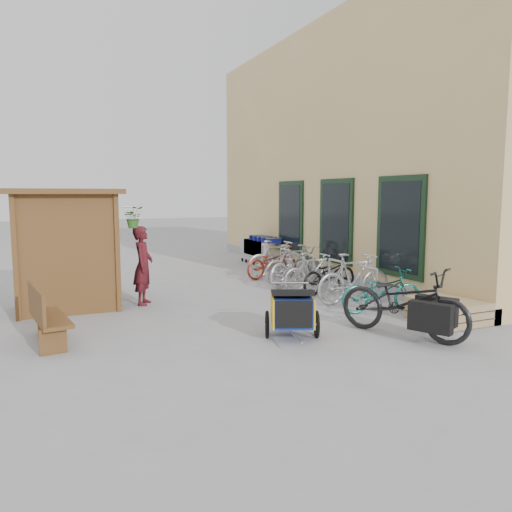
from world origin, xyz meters
name	(u,v)px	position (x,y,z in m)	size (l,w,h in m)	color
ground	(265,321)	(0.00, 0.00, 0.00)	(80.00, 80.00, 0.00)	#9A9A9D
building	(393,155)	(6.49, 4.50, 3.49)	(6.07, 13.00, 7.00)	#DAC17D
kiosk	(61,232)	(-3.28, 2.47, 1.55)	(2.49, 1.65, 2.40)	brown
bike_rack	(308,268)	(2.30, 2.40, 0.52)	(0.05, 5.35, 0.86)	#A5A8AD
pallet_stack	(447,310)	(3.00, -1.40, 0.21)	(1.00, 1.20, 0.40)	tan
bench	(45,315)	(-3.67, 0.09, 0.46)	(0.61, 1.47, 0.90)	brown
shopping_carts	(260,248)	(3.00, 6.76, 0.56)	(0.54, 2.14, 0.97)	silver
child_trailer	(292,308)	(-0.05, -1.12, 0.47)	(0.96, 1.46, 0.85)	navy
cargo_bike	(405,302)	(1.63, -1.84, 0.57)	(1.62, 2.30, 1.15)	black
person_kiosk	(143,265)	(-1.72, 2.31, 0.82)	(0.60, 0.39, 1.64)	maroon
bike_0	(381,290)	(2.35, -0.34, 0.44)	(0.58, 1.67, 0.88)	#1B6E64
bike_1	(354,278)	(2.35, 0.57, 0.54)	(0.51, 1.80, 1.08)	#A4A3A8
bike_2	(329,274)	(2.47, 1.71, 0.45)	(0.59, 1.69, 0.89)	black
bike_3	(313,272)	(2.25, 2.09, 0.46)	(0.44, 1.54, 0.93)	#A4A3A8
bike_4	(296,266)	(2.24, 2.90, 0.50)	(0.66, 1.89, 1.00)	#A4A3A8
bike_5	(293,264)	(2.31, 3.18, 0.52)	(0.49, 1.72, 1.03)	#A4A3A8
bike_6	(272,262)	(2.19, 4.16, 0.44)	(0.59, 1.68, 0.88)	maroon
bike_7	(276,258)	(2.41, 4.35, 0.52)	(0.48, 1.72, 1.03)	silver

